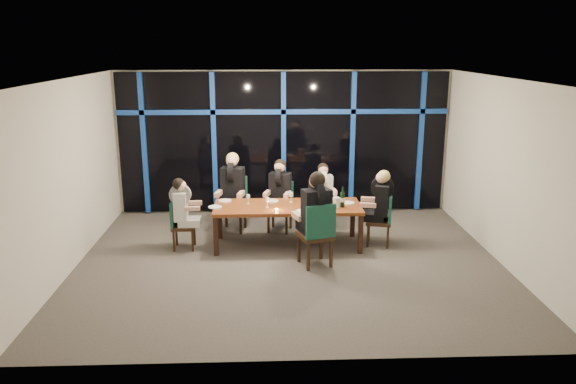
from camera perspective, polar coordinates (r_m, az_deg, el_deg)
name	(u,v)px	position (r m, az deg, el deg)	size (l,w,h in m)	color
room	(290,142)	(8.86, 0.16, 5.10)	(7.04, 7.00, 3.02)	#56504C
window_wall	(284,141)	(11.83, -0.41, 5.25)	(6.86, 0.43, 2.94)	black
dining_table	(288,209)	(9.95, -0.05, -1.75)	(2.60, 1.00, 0.75)	brown
chair_far_left	(234,200)	(10.92, -5.52, -0.85)	(0.57, 0.57, 1.04)	black
chair_far_mid	(281,203)	(10.86, -0.75, -1.13)	(0.55, 0.55, 0.96)	black
chair_far_right	(322,203)	(11.05, 3.49, -1.09)	(0.44, 0.44, 0.88)	black
chair_end_left	(179,222)	(10.05, -11.00, -3.03)	(0.41, 0.41, 0.87)	black
chair_end_right	(384,217)	(10.16, 9.68, -2.53)	(0.53, 0.53, 0.94)	black
chair_near_mid	(317,232)	(9.04, 3.01, -4.04)	(0.63, 0.63, 1.08)	black
diner_far_left	(232,181)	(10.74, -5.69, 1.14)	(0.57, 0.69, 1.02)	black
diner_far_mid	(280,185)	(10.68, -0.86, 0.71)	(0.55, 0.65, 0.93)	black
diner_far_right	(323,186)	(10.89, 3.59, 0.58)	(0.46, 0.56, 0.86)	silver
diner_end_left	(182,203)	(9.94, -10.68, -1.11)	(0.54, 0.44, 0.85)	black
diner_end_right	(380,197)	(10.06, 9.32, -0.47)	(0.63, 0.53, 0.92)	black
diner_near_mid	(316,205)	(8.99, 2.82, -1.30)	(0.64, 0.73, 1.05)	black
plate_far_left	(225,201)	(10.27, -6.41, -0.88)	(0.24, 0.24, 0.01)	white
plate_far_mid	(272,201)	(10.20, -1.63, -0.91)	(0.24, 0.24, 0.01)	white
plate_far_right	(328,198)	(10.38, 4.12, -0.66)	(0.24, 0.24, 0.01)	white
plate_end_left	(215,207)	(9.90, -7.42, -1.52)	(0.24, 0.24, 0.01)	white
plate_end_right	(348,203)	(10.13, 6.10, -1.09)	(0.24, 0.24, 0.01)	white
plate_near_mid	(302,211)	(9.57, 1.45, -1.97)	(0.24, 0.24, 0.01)	white
wine_bottle	(343,199)	(9.85, 5.56, -0.74)	(0.08, 0.08, 0.37)	black
water_pitcher	(337,203)	(9.78, 4.95, -1.10)	(0.12, 0.11, 0.19)	silver
tea_light	(277,209)	(9.65, -1.16, -1.78)	(0.05, 0.05, 0.03)	#FFAB4C
wine_glass_a	(267,200)	(9.79, -2.13, -0.85)	(0.07, 0.07, 0.18)	silver
wine_glass_b	(291,195)	(10.10, 0.30, -0.31)	(0.07, 0.07, 0.18)	silver
wine_glass_c	(315,199)	(9.80, 2.79, -0.76)	(0.08, 0.08, 0.19)	silver
wine_glass_d	(248,197)	(10.04, -4.07, -0.51)	(0.06, 0.06, 0.17)	silver
wine_glass_e	(335,195)	(10.16, 4.81, -0.32)	(0.07, 0.07, 0.17)	silver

